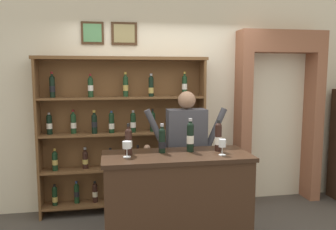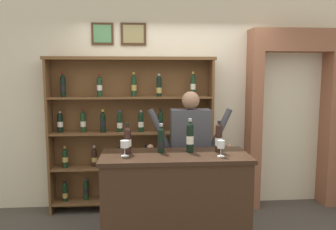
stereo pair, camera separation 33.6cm
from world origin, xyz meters
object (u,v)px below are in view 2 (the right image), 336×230
(tasting_bottle_brunello, at_px, (190,137))
(wine_glass_right, at_px, (125,145))
(tasting_bottle_chianti, at_px, (161,140))
(tasting_bottle_vin_santo, at_px, (219,137))
(wine_shelf, at_px, (132,131))
(shopkeeper, at_px, (190,145))
(wine_glass_left, at_px, (221,145))
(tasting_bottle_bianco, at_px, (128,140))
(tasting_counter, at_px, (175,206))

(tasting_bottle_brunello, relative_size, wine_glass_right, 2.22)
(tasting_bottle_chianti, height_order, tasting_bottle_vin_santo, tasting_bottle_vin_santo)
(tasting_bottle_chianti, bearing_deg, wine_shelf, 105.92)
(wine_shelf, height_order, shopkeeper, wine_shelf)
(shopkeeper, bearing_deg, wine_glass_left, -73.65)
(wine_glass_left, distance_m, wine_glass_right, 0.91)
(tasting_bottle_bianco, bearing_deg, tasting_bottle_vin_santo, -0.84)
(tasting_counter, distance_m, tasting_bottle_bianco, 0.81)
(tasting_counter, xyz_separation_m, tasting_bottle_vin_santo, (0.44, 0.06, 0.67))
(tasting_bottle_chianti, bearing_deg, tasting_counter, -33.42)
(tasting_bottle_brunello, height_order, wine_glass_left, tasting_bottle_brunello)
(shopkeeper, bearing_deg, tasting_bottle_bianco, -145.40)
(tasting_counter, bearing_deg, tasting_bottle_bianco, 170.50)
(tasting_counter, relative_size, wine_glass_right, 9.52)
(tasting_counter, distance_m, tasting_bottle_vin_santo, 0.81)
(tasting_counter, bearing_deg, wine_glass_right, -175.63)
(tasting_counter, xyz_separation_m, tasting_bottle_brunello, (0.16, 0.09, 0.68))
(tasting_bottle_brunello, bearing_deg, tasting_bottle_bianco, -179.11)
(wine_shelf, bearing_deg, tasting_bottle_chianti, -74.08)
(tasting_bottle_bianco, height_order, tasting_bottle_chianti, tasting_bottle_bianco)
(wine_shelf, relative_size, tasting_bottle_brunello, 6.48)
(tasting_bottle_brunello, xyz_separation_m, wine_glass_right, (-0.64, -0.12, -0.05))
(shopkeeper, bearing_deg, tasting_bottle_brunello, -98.55)
(tasting_bottle_bianco, bearing_deg, wine_glass_right, -101.35)
(tasting_bottle_brunello, relative_size, wine_glass_left, 2.16)
(tasting_bottle_vin_santo, bearing_deg, wine_glass_left, -96.21)
(wine_shelf, xyz_separation_m, shopkeeper, (0.69, -0.69, -0.05))
(wine_shelf, relative_size, tasting_counter, 1.51)
(tasting_bottle_bianco, bearing_deg, wine_glass_left, -12.40)
(tasting_counter, height_order, tasting_bottle_bianco, tasting_bottle_bianco)
(tasting_bottle_chianti, bearing_deg, shopkeeper, 52.49)
(shopkeeper, xyz_separation_m, tasting_bottle_chianti, (-0.36, -0.47, 0.16))
(wine_shelf, distance_m, tasting_bottle_vin_santo, 1.49)
(wine_shelf, height_order, wine_glass_right, wine_shelf)
(shopkeeper, height_order, wine_glass_right, shopkeeper)
(wine_glass_left, xyz_separation_m, wine_glass_right, (-0.91, 0.08, -0.00))
(wine_glass_right, bearing_deg, wine_glass_left, -5.06)
(tasting_bottle_bianco, bearing_deg, tasting_counter, -9.50)
(shopkeeper, height_order, tasting_bottle_brunello, shopkeeper)
(tasting_bottle_bianco, height_order, tasting_bottle_brunello, tasting_bottle_brunello)
(wine_shelf, height_order, tasting_bottle_vin_santo, wine_shelf)
(tasting_bottle_bianco, xyz_separation_m, wine_glass_left, (0.88, -0.19, -0.02))
(wine_shelf, distance_m, tasting_counter, 1.43)
(shopkeeper, relative_size, tasting_bottle_bianco, 5.37)
(tasting_bottle_chianti, height_order, wine_glass_right, tasting_bottle_chianti)
(tasting_bottle_chianti, bearing_deg, wine_glass_left, -20.16)
(tasting_bottle_vin_santo, xyz_separation_m, wine_glass_right, (-0.93, -0.10, -0.04))
(shopkeeper, relative_size, wine_glass_right, 10.74)
(wine_glass_right, bearing_deg, shopkeeper, 39.63)
(tasting_bottle_chianti, bearing_deg, tasting_bottle_vin_santo, -2.21)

